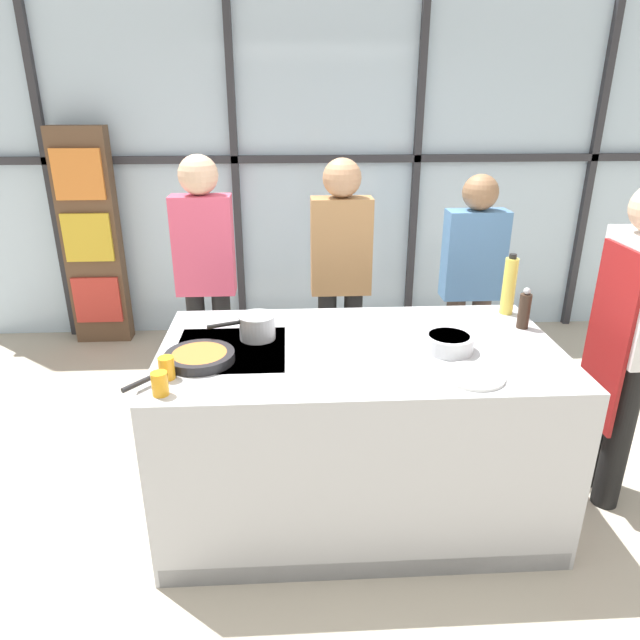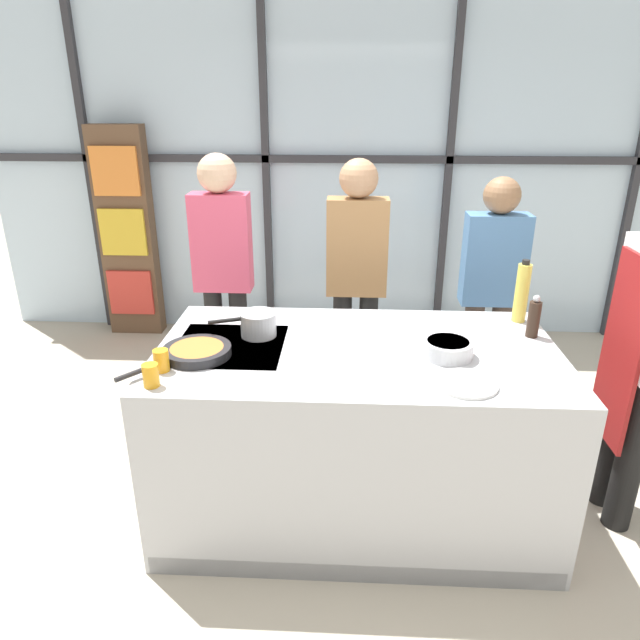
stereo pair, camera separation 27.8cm
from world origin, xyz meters
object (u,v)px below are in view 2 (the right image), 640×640
object	(u,v)px
frying_pan	(196,352)
oil_bottle	(522,292)
spectator_center_left	(356,272)
mixing_bowl	(448,348)
spectator_center_right	(491,285)
saucepan	(258,323)
white_plate	(466,384)
pepper_grinder	(534,318)
spectator_far_left	(223,266)
juice_glass_near	(151,375)
juice_glass_far	(161,360)

from	to	relation	value
frying_pan	oil_bottle	world-z (taller)	oil_bottle
spectator_center_left	mixing_bowl	bearing A→B (deg)	110.55
spectator_center_right	saucepan	distance (m)	1.63
spectator_center_left	white_plate	world-z (taller)	spectator_center_left
oil_bottle	pepper_grinder	xyz separation A→B (m)	(0.01, -0.21, -0.06)
spectator_far_left	saucepan	bearing A→B (deg)	112.05
oil_bottle	frying_pan	bearing A→B (deg)	-161.95
frying_pan	spectator_far_left	bearing A→B (deg)	95.66
spectator_center_left	spectator_center_right	world-z (taller)	spectator_center_left
spectator_center_left	spectator_center_right	xyz separation A→B (m)	(0.86, 0.00, -0.07)
spectator_center_left	oil_bottle	world-z (taller)	spectator_center_left
frying_pan	white_plate	xyz separation A→B (m)	(1.20, -0.22, -0.02)
spectator_center_right	oil_bottle	bearing A→B (deg)	89.63
spectator_center_left	frying_pan	xyz separation A→B (m)	(-0.75, -1.16, -0.04)
white_plate	juice_glass_near	xyz separation A→B (m)	(-1.31, -0.08, 0.04)
spectator_far_left	juice_glass_near	world-z (taller)	spectator_far_left
spectator_center_left	frying_pan	bearing A→B (deg)	57.16
juice_glass_near	mixing_bowl	bearing A→B (deg)	15.55
pepper_grinder	white_plate	bearing A→B (deg)	-128.33
mixing_bowl	pepper_grinder	xyz separation A→B (m)	(0.46, 0.25, 0.06)
oil_bottle	juice_glass_near	world-z (taller)	oil_bottle
saucepan	pepper_grinder	xyz separation A→B (m)	(1.37, 0.06, 0.03)
saucepan	pepper_grinder	size ratio (longest dim) A/B	1.50
spectator_far_left	frying_pan	distance (m)	1.17
spectator_far_left	saucepan	xyz separation A→B (m)	(0.37, -0.90, -0.02)
spectator_far_left	mixing_bowl	distance (m)	1.68
saucepan	mixing_bowl	size ratio (longest dim) A/B	1.40
frying_pan	saucepan	world-z (taller)	saucepan
oil_bottle	mixing_bowl	bearing A→B (deg)	-134.00
spectator_center_right	juice_glass_near	distance (m)	2.25
saucepan	white_plate	bearing A→B (deg)	-26.51
saucepan	juice_glass_far	bearing A→B (deg)	-131.70
spectator_far_left	pepper_grinder	world-z (taller)	spectator_far_left
spectator_center_right	juice_glass_near	world-z (taller)	spectator_center_right
frying_pan	spectator_center_right	bearing A→B (deg)	35.73
spectator_far_left	saucepan	distance (m)	0.98
mixing_bowl	juice_glass_near	bearing A→B (deg)	-164.45
white_plate	saucepan	bearing A→B (deg)	153.49
oil_bottle	juice_glass_near	bearing A→B (deg)	-154.58
juice_glass_near	saucepan	bearing A→B (deg)	56.46
mixing_bowl	juice_glass_far	bearing A→B (deg)	-170.46
saucepan	pepper_grinder	distance (m)	1.37
spectator_center_right	juice_glass_far	xyz separation A→B (m)	(-1.72, -1.31, 0.06)
spectator_center_right	spectator_far_left	bearing A→B (deg)	0.00
mixing_bowl	juice_glass_far	distance (m)	1.29
white_plate	spectator_center_right	bearing A→B (deg)	73.22
spectator_far_left	spectator_center_left	bearing A→B (deg)	-180.00
spectator_far_left	saucepan	size ratio (longest dim) A/B	5.28
frying_pan	juice_glass_far	bearing A→B (deg)	-125.96
spectator_far_left	spectator_center_left	xyz separation A→B (m)	(0.86, 0.00, -0.02)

